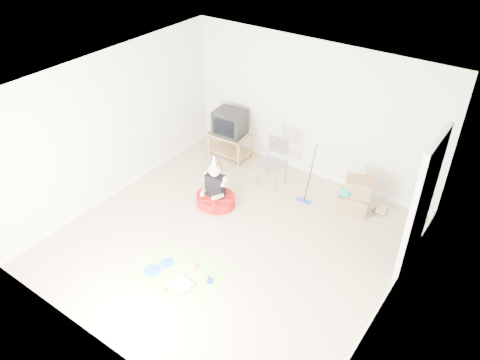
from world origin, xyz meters
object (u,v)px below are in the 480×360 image
Objects in this scene: seated_woman at (215,194)px; cardboard_boxes at (355,196)px; folding_chair at (272,163)px; crt_tv at (230,123)px; tv_stand at (230,143)px; birthday_cake at (182,285)px.

cardboard_boxes is at bearing 31.60° from seated_woman.
crt_tv is at bearing 162.76° from folding_chair.
seated_woman reaches higher than tv_stand.
crt_tv is 0.58× the size of seated_woman.
birthday_cake is at bearing -66.29° from seated_woman.
tv_stand is 0.79× the size of seated_woman.
tv_stand is at bearing 115.49° from birthday_cake.
folding_chair is 3.06× the size of birthday_cake.
crt_tv is 3.74m from birthday_cake.
crt_tv is at bearing 0.00° from tv_stand.
seated_woman is (0.78, -1.50, -0.07)m from tv_stand.
birthday_cake is (1.58, -3.31, -0.26)m from tv_stand.
crt_tv reaches higher than tv_stand.
birthday_cake is at bearing -112.01° from cardboard_boxes.
birthday_cake is at bearing -83.43° from folding_chair.
tv_stand is 1.26× the size of cardboard_boxes.
tv_stand is at bearing 162.76° from folding_chair.
birthday_cake is at bearing -70.11° from crt_tv.
folding_chair is 2.98m from birthday_cake.
folding_chair is 1.48× the size of cardboard_boxes.
seated_woman is (-0.46, -1.11, -0.24)m from folding_chair.
folding_chair reaches higher than cardboard_boxes.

